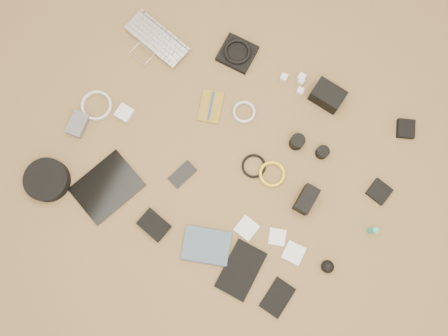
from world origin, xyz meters
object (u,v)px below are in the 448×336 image
at_px(dslr_camera, 327,96).
at_px(headphone_case, 47,180).
at_px(tablet, 107,187).
at_px(paperback, 203,263).
at_px(laptop, 150,46).
at_px(phone, 182,174).

relative_size(dslr_camera, headphone_case, 0.73).
bearing_deg(tablet, paperback, 11.39).
distance_m(dslr_camera, headphone_case, 1.29).
distance_m(tablet, paperback, 0.54).
height_order(tablet, headphone_case, headphone_case).
relative_size(laptop, dslr_camera, 2.23).
height_order(dslr_camera, paperback, dslr_camera).
height_order(tablet, phone, tablet).
bearing_deg(laptop, dslr_camera, 23.49).
distance_m(laptop, dslr_camera, 0.84).
bearing_deg(phone, headphone_case, -131.06).
bearing_deg(tablet, headphone_case, -137.41).
bearing_deg(dslr_camera, phone, -117.91).
xyz_separation_m(tablet, paperback, (0.53, -0.09, 0.00)).
xyz_separation_m(dslr_camera, phone, (-0.41, -0.61, -0.04)).
height_order(laptop, phone, laptop).
bearing_deg(phone, tablet, -124.10).
bearing_deg(tablet, dslr_camera, 71.51).
height_order(laptop, dslr_camera, dslr_camera).
distance_m(laptop, paperback, 1.02).
height_order(laptop, headphone_case, headphone_case).
bearing_deg(phone, laptop, 150.86).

